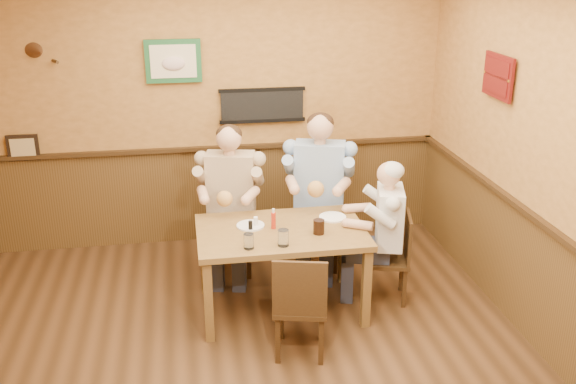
% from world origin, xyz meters
% --- Properties ---
extents(room, '(5.02, 5.03, 2.81)m').
position_xyz_m(room, '(0.13, 0.17, 1.69)').
color(room, '#35200F').
rests_on(room, ground).
extents(dining_table, '(1.40, 0.90, 0.75)m').
position_xyz_m(dining_table, '(0.61, 0.93, 0.66)').
color(dining_table, brown).
rests_on(dining_table, ground).
extents(chair_back_left, '(0.50, 0.50, 0.92)m').
position_xyz_m(chair_back_left, '(0.26, 1.72, 0.46)').
color(chair_back_left, '#3C2813').
rests_on(chair_back_left, ground).
extents(chair_back_right, '(0.55, 0.55, 0.97)m').
position_xyz_m(chair_back_right, '(1.10, 1.71, 0.48)').
color(chair_back_right, '#3C2813').
rests_on(chair_back_right, ground).
extents(chair_right_end, '(0.45, 0.45, 0.80)m').
position_xyz_m(chair_right_end, '(1.56, 0.95, 0.40)').
color(chair_right_end, '#3C2813').
rests_on(chair_right_end, ground).
extents(chair_near_side, '(0.48, 0.48, 0.87)m').
position_xyz_m(chair_near_side, '(0.66, 0.27, 0.43)').
color(chair_near_side, '#3C2813').
rests_on(chair_near_side, ground).
extents(diner_tan_shirt, '(0.71, 0.71, 1.31)m').
position_xyz_m(diner_tan_shirt, '(0.26, 1.72, 0.65)').
color(diner_tan_shirt, '#C8AD89').
rests_on(diner_tan_shirt, ground).
extents(diner_blue_polo, '(0.79, 0.79, 1.38)m').
position_xyz_m(diner_blue_polo, '(1.10, 1.71, 0.69)').
color(diner_blue_polo, '#8AA8D0').
rests_on(diner_blue_polo, ground).
extents(diner_white_elder, '(0.64, 0.64, 1.15)m').
position_xyz_m(diner_white_elder, '(1.56, 0.95, 0.57)').
color(diner_white_elder, silver).
rests_on(diner_white_elder, ground).
extents(water_glass_left, '(0.09, 0.09, 0.12)m').
position_xyz_m(water_glass_left, '(0.31, 0.62, 0.81)').
color(water_glass_left, silver).
rests_on(water_glass_left, dining_table).
extents(water_glass_mid, '(0.10, 0.10, 0.13)m').
position_xyz_m(water_glass_mid, '(0.58, 0.62, 0.82)').
color(water_glass_mid, white).
rests_on(water_glass_mid, dining_table).
extents(cola_tumbler, '(0.12, 0.12, 0.12)m').
position_xyz_m(cola_tumbler, '(0.91, 0.80, 0.81)').
color(cola_tumbler, black).
rests_on(cola_tumbler, dining_table).
extents(hot_sauce_bottle, '(0.05, 0.05, 0.16)m').
position_xyz_m(hot_sauce_bottle, '(0.55, 0.96, 0.83)').
color(hot_sauce_bottle, '#B72713').
rests_on(hot_sauce_bottle, dining_table).
extents(salt_shaker, '(0.04, 0.04, 0.09)m').
position_xyz_m(salt_shaker, '(0.41, 1.02, 0.79)').
color(salt_shaker, white).
rests_on(salt_shaker, dining_table).
extents(pepper_shaker, '(0.04, 0.04, 0.09)m').
position_xyz_m(pepper_shaker, '(0.36, 0.95, 0.79)').
color(pepper_shaker, black).
rests_on(pepper_shaker, dining_table).
extents(plate_far_left, '(0.28, 0.28, 0.02)m').
position_xyz_m(plate_far_left, '(0.37, 1.03, 0.76)').
color(plate_far_left, white).
rests_on(plate_far_left, dining_table).
extents(plate_far_right, '(0.25, 0.25, 0.02)m').
position_xyz_m(plate_far_right, '(1.09, 1.10, 0.76)').
color(plate_far_right, white).
rests_on(plate_far_right, dining_table).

